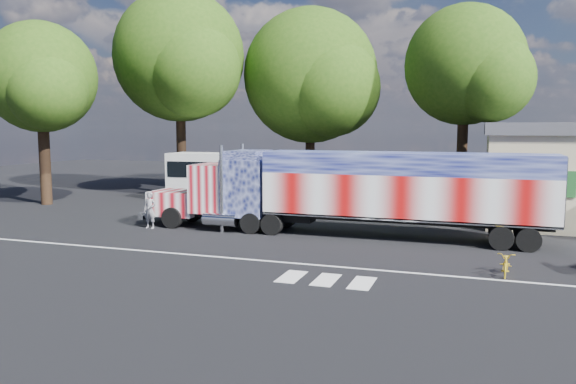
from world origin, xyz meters
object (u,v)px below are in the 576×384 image
(semi_truck, at_px, (352,190))
(coach_bus, at_px, (251,178))
(tree_ne_a, at_px, (467,66))
(tree_n_mid, at_px, (312,76))
(tree_nw_a, at_px, (181,57))
(woman, at_px, (150,210))
(bicycle, at_px, (506,263))
(tree_w_a, at_px, (42,78))

(semi_truck, distance_m, coach_bus, 11.96)
(tree_ne_a, height_order, tree_n_mid, tree_n_mid)
(tree_ne_a, height_order, tree_nw_a, tree_nw_a)
(woman, height_order, bicycle, woman)
(woman, distance_m, tree_n_mid, 19.24)
(semi_truck, height_order, tree_ne_a, tree_ne_a)
(woman, xyz_separation_m, tree_nw_a, (-5.44, 12.96, 9.11))
(woman, bearing_deg, coach_bus, 84.13)
(tree_ne_a, distance_m, tree_nw_a, 19.96)
(tree_w_a, bearing_deg, bicycle, -18.41)
(tree_n_mid, bearing_deg, tree_ne_a, -6.84)
(semi_truck, bearing_deg, tree_w_a, 169.40)
(coach_bus, distance_m, tree_n_mid, 10.45)
(tree_nw_a, height_order, tree_n_mid, tree_nw_a)
(woman, relative_size, tree_w_a, 0.16)
(tree_ne_a, bearing_deg, coach_bus, -154.72)
(bicycle, bearing_deg, coach_bus, 141.21)
(tree_w_a, height_order, tree_nw_a, tree_nw_a)
(bicycle, bearing_deg, tree_nw_a, 145.76)
(semi_truck, xyz_separation_m, coach_bus, (-8.53, 8.37, -0.44))
(coach_bus, bearing_deg, semi_truck, -44.46)
(tree_w_a, distance_m, tree_n_mid, 18.64)
(semi_truck, relative_size, tree_w_a, 1.67)
(tree_ne_a, relative_size, tree_n_mid, 0.94)
(semi_truck, distance_m, tree_w_a, 22.10)
(bicycle, distance_m, tree_ne_a, 21.61)
(woman, distance_m, bicycle, 16.73)
(coach_bus, relative_size, bicycle, 7.07)
(coach_bus, relative_size, tree_nw_a, 0.76)
(woman, bearing_deg, semi_truck, 9.93)
(coach_bus, distance_m, tree_nw_a, 11.15)
(tree_w_a, bearing_deg, woman, -25.74)
(bicycle, xyz_separation_m, tree_w_a, (-27.42, 9.13, 7.65))
(semi_truck, distance_m, tree_nw_a, 20.67)
(tree_nw_a, distance_m, tree_n_mid, 9.74)
(woman, height_order, tree_nw_a, tree_nw_a)
(woman, distance_m, tree_nw_a, 16.75)
(woman, xyz_separation_m, tree_w_a, (-11.12, 5.36, 7.16))
(tree_ne_a, relative_size, tree_nw_a, 0.88)
(bicycle, xyz_separation_m, tree_nw_a, (-21.74, 16.72, 9.61))
(coach_bus, relative_size, tree_w_a, 0.97)
(tree_ne_a, distance_m, tree_n_mid, 11.15)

